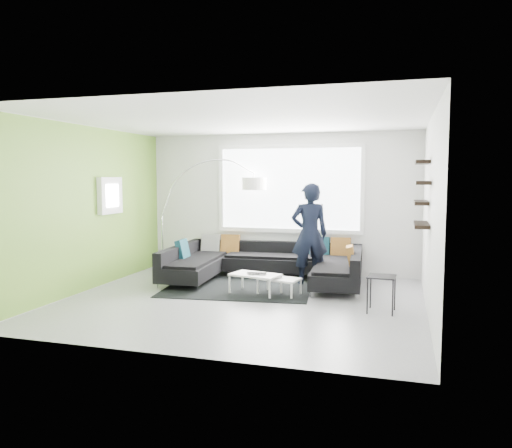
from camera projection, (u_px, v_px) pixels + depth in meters
The scene contains 9 objects.
ground at pixel (242, 301), 7.80m from camera, with size 5.50×5.50×0.00m, color gray.
room_shell at pixel (248, 185), 7.82m from camera, with size 5.54×5.04×2.82m.
sectional_sofa at pixel (265, 265), 9.14m from camera, with size 3.59×2.36×0.75m.
rug at pixel (238, 288), 8.66m from camera, with size 2.50×1.82×0.01m, color black.
coffee_table at pixel (267, 284), 8.22m from camera, with size 1.03×0.60×0.34m, color white.
arc_lamp at pixel (162, 216), 10.11m from camera, with size 2.16×0.91×2.30m, color silver, non-canonical shape.
side_table at pixel (381, 294), 7.13m from camera, with size 0.38×0.38×0.53m, color black.
person at pixel (310, 234), 8.93m from camera, with size 0.78×0.65×1.82m, color black.
laptop at pixel (256, 274), 8.15m from camera, with size 0.35×0.25×0.03m, color black.
Camera 1 is at (2.37, -7.29, 1.93)m, focal length 35.00 mm.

